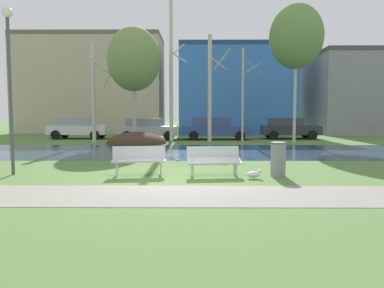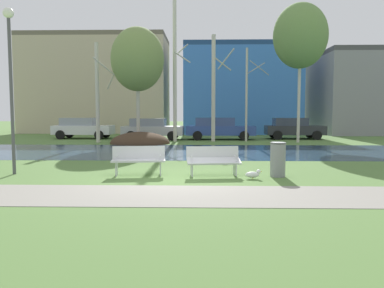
{
  "view_description": "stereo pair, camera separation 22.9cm",
  "coord_description": "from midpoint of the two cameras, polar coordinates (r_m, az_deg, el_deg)",
  "views": [
    {
      "loc": [
        0.55,
        -10.57,
        1.9
      ],
      "look_at": [
        0.46,
        1.77,
        0.88
      ],
      "focal_mm": 35.92,
      "sensor_mm": 36.0,
      "label": 1
    },
    {
      "loc": [
        0.78,
        -10.57,
        1.9
      ],
      "look_at": [
        0.46,
        1.77,
        0.88
      ],
      "focal_mm": 35.92,
      "sensor_mm": 36.0,
      "label": 2
    }
  ],
  "objects": [
    {
      "name": "birch_right",
      "position": [
        25.58,
        14.96,
        15.17
      ],
      "size": [
        3.34,
        3.34,
        8.63
      ],
      "color": "beige",
      "rests_on": "ground"
    },
    {
      "name": "streetlamp",
      "position": [
        12.98,
        -25.99,
        10.81
      ],
      "size": [
        0.32,
        0.32,
        5.02
      ],
      "color": "#4C4C51",
      "rests_on": "ground"
    },
    {
      "name": "birch_left",
      "position": [
        24.91,
        -8.91,
        12.32
      ],
      "size": [
        3.34,
        3.34,
        7.23
      ],
      "color": "#BCB7A8",
      "rests_on": "ground"
    },
    {
      "name": "birch_center",
      "position": [
        25.11,
        2.49,
        8.46
      ],
      "size": [
        1.47,
        2.44,
        6.86
      ],
      "color": "beige",
      "rests_on": "ground"
    },
    {
      "name": "river_band",
      "position": [
        18.71,
        -1.6,
        -1.09
      ],
      "size": [
        80.0,
        7.27,
        0.01
      ],
      "primitive_type": "cube",
      "color": "#284256",
      "rests_on": "ground"
    },
    {
      "name": "bench_right",
      "position": [
        11.58,
        2.69,
        -2.36
      ],
      "size": [
        1.65,
        0.74,
        0.87
      ],
      "color": "silver",
      "rests_on": "ground"
    },
    {
      "name": "ground_plane",
      "position": [
        20.67,
        -1.41,
        -0.55
      ],
      "size": [
        120.0,
        120.0,
        0.0
      ],
      "primitive_type": "plane",
      "color": "#517538"
    },
    {
      "name": "parked_van_nearest_white",
      "position": [
        28.87,
        -16.82,
        2.32
      ],
      "size": [
        4.23,
        2.06,
        1.5
      ],
      "color": "silver",
      "rests_on": "ground"
    },
    {
      "name": "parked_sedan_second_silver",
      "position": [
        26.95,
        -6.79,
        2.31
      ],
      "size": [
        4.28,
        2.05,
        1.47
      ],
      "color": "#B2B5BC",
      "rests_on": "ground"
    },
    {
      "name": "seagull",
      "position": [
        11.16,
        8.59,
        -4.44
      ],
      "size": [
        0.48,
        0.18,
        0.27
      ],
      "color": "white",
      "rests_on": "ground"
    },
    {
      "name": "soil_mound",
      "position": [
        23.65,
        -8.5,
        0.07
      ],
      "size": [
        3.64,
        3.24,
        1.43
      ],
      "primitive_type": "ellipsoid",
      "color": "#423021",
      "rests_on": "ground"
    },
    {
      "name": "paved_path_strip",
      "position": [
        8.88,
        -3.89,
        -7.61
      ],
      "size": [
        60.0,
        2.28,
        0.01
      ],
      "primitive_type": "cube",
      "color": "gray",
      "rests_on": "ground"
    },
    {
      "name": "birch_center_right",
      "position": [
        25.37,
        7.4,
        7.48
      ],
      "size": [
        1.5,
        2.55,
        6.04
      ],
      "color": "#BCB7A8",
      "rests_on": "ground"
    },
    {
      "name": "birch_center_left",
      "position": [
        25.32,
        -3.34,
        10.96
      ],
      "size": [
        1.15,
        1.9,
        9.23
      ],
      "color": "beige",
      "rests_on": "ground"
    },
    {
      "name": "parked_wagon_fourth_dark",
      "position": [
        28.33,
        13.96,
        2.34
      ],
      "size": [
        4.11,
        2.19,
        1.5
      ],
      "color": "#282B30",
      "rests_on": "ground"
    },
    {
      "name": "bench_left",
      "position": [
        11.71,
        -8.44,
        -2.33
      ],
      "size": [
        1.65,
        0.74,
        0.87
      ],
      "color": "silver",
      "rests_on": "ground"
    },
    {
      "name": "building_beige_block",
      "position": [
        38.11,
        -14.76,
        8.5
      ],
      "size": [
        13.26,
        6.13,
        9.02
      ],
      "color": "#BCAD8E",
      "rests_on": "ground"
    },
    {
      "name": "building_blue_store",
      "position": [
        35.83,
        6.25,
        7.96
      ],
      "size": [
        10.11,
        6.82,
        7.87
      ],
      "color": "#3870C6",
      "rests_on": "ground"
    },
    {
      "name": "birch_far_left",
      "position": [
        24.88,
        -14.59,
        7.55
      ],
      "size": [
        1.42,
        2.42,
        6.22
      ],
      "color": "beige",
      "rests_on": "ground"
    },
    {
      "name": "trash_bin",
      "position": [
        11.66,
        12.13,
        -2.14
      ],
      "size": [
        0.47,
        0.47,
        1.02
      ],
      "color": "gray",
      "rests_on": "ground"
    },
    {
      "name": "parked_hatch_third_blue",
      "position": [
        26.85,
        3.2,
        2.37
      ],
      "size": [
        4.82,
        2.05,
        1.53
      ],
      "color": "#2D4793",
      "rests_on": "ground"
    }
  ]
}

